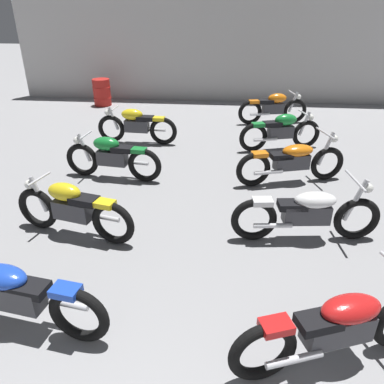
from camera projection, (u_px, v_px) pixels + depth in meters
name	position (u px, v px, depth m)	size (l,w,h in m)	color
back_wall	(216.00, 45.00, 12.44)	(13.35, 0.24, 3.60)	#BCBAB7
motorcycle_left_row_1	(12.00, 293.00, 3.96)	(2.16, 0.68, 0.97)	black
motorcycle_left_row_2	(72.00, 208.00, 5.54)	(1.94, 0.64, 0.88)	black
motorcycle_left_row_3	(112.00, 156.00, 7.34)	(1.97, 0.49, 0.88)	black
motorcycle_left_row_4	(136.00, 125.00, 9.15)	(1.97, 0.48, 0.88)	black
motorcycle_right_row_1	(339.00, 326.00, 3.56)	(2.08, 0.96, 0.97)	black
motorcycle_right_row_2	(307.00, 212.00, 5.45)	(2.17, 0.68, 0.97)	black
motorcycle_right_row_3	(292.00, 161.00, 7.16)	(2.11, 0.89, 0.97)	black
motorcycle_right_row_4	(281.00, 131.00, 8.76)	(1.92, 0.72, 0.88)	black
motorcycle_right_row_5	(273.00, 107.00, 10.60)	(1.95, 0.65, 0.88)	black
oil_drum	(102.00, 92.00, 12.44)	(0.59, 0.59, 0.85)	red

